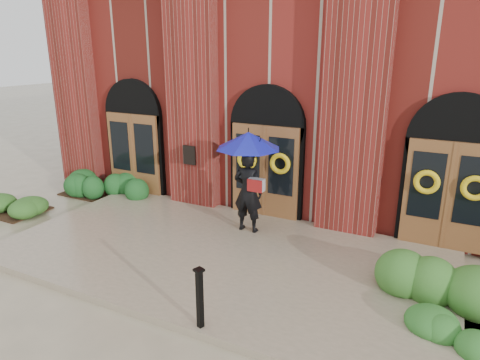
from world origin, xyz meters
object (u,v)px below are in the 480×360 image
Objects in this scene: hedge_wall_left at (105,186)px; hedge_wall_right at (479,289)px; man_with_umbrella at (248,163)px; metal_post at (200,297)px.

hedge_wall_right is (10.52, -1.70, 0.08)m from hedge_wall_left.
hedge_wall_left is 0.81× the size of hedge_wall_right.
man_with_umbrella is 0.74× the size of hedge_wall_right.
man_with_umbrella is at bearing 168.42° from hedge_wall_right.
metal_post is (1.00, -3.90, -1.21)m from man_with_umbrella.
hedge_wall_right is at bearing 34.58° from metal_post.
hedge_wall_right is at bearing 166.91° from man_with_umbrella.
metal_post reaches higher than hedge_wall_right.
metal_post is 0.39× the size of hedge_wall_left.
metal_post is 0.32× the size of hedge_wall_right.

